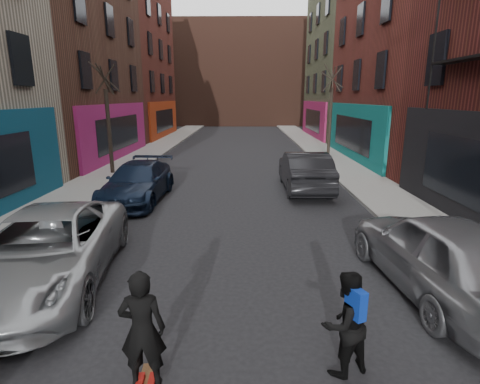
{
  "coord_description": "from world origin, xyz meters",
  "views": [
    {
      "loc": [
        0.63,
        -0.89,
        3.9
      ],
      "look_at": [
        0.51,
        8.17,
        1.6
      ],
      "focal_mm": 28.0,
      "sensor_mm": 36.0,
      "label": 1
    }
  ],
  "objects_px": {
    "parked_left_far": "(45,249)",
    "parked_left_end": "(138,182)",
    "tree_left_far": "(107,108)",
    "pedestrian": "(345,323)",
    "tree_right_far": "(331,103)",
    "parked_right_far": "(442,253)",
    "parked_right_end": "(305,171)",
    "skateboarder": "(142,330)"
  },
  "relations": [
    {
      "from": "parked_left_end",
      "to": "parked_right_far",
      "type": "height_order",
      "value": "parked_right_far"
    },
    {
      "from": "parked_right_far",
      "to": "pedestrian",
      "type": "bearing_deg",
      "value": 37.46
    },
    {
      "from": "pedestrian",
      "to": "parked_right_end",
      "type": "bearing_deg",
      "value": -120.48
    },
    {
      "from": "parked_left_end",
      "to": "parked_right_end",
      "type": "distance_m",
      "value": 6.94
    },
    {
      "from": "parked_left_far",
      "to": "parked_left_end",
      "type": "height_order",
      "value": "parked_left_far"
    },
    {
      "from": "tree_left_far",
      "to": "skateboarder",
      "type": "xyz_separation_m",
      "value": [
        5.49,
        -14.59,
        -2.44
      ]
    },
    {
      "from": "parked_right_end",
      "to": "tree_right_far",
      "type": "bearing_deg",
      "value": -108.48
    },
    {
      "from": "tree_left_far",
      "to": "parked_right_end",
      "type": "relative_size",
      "value": 1.28
    },
    {
      "from": "parked_left_far",
      "to": "parked_right_end",
      "type": "distance_m",
      "value": 10.89
    },
    {
      "from": "parked_right_far",
      "to": "skateboarder",
      "type": "height_order",
      "value": "skateboarder"
    },
    {
      "from": "parked_right_far",
      "to": "tree_right_far",
      "type": "bearing_deg",
      "value": -100.3
    },
    {
      "from": "skateboarder",
      "to": "parked_left_far",
      "type": "bearing_deg",
      "value": -50.37
    },
    {
      "from": "tree_right_far",
      "to": "parked_right_end",
      "type": "bearing_deg",
      "value": -108.29
    },
    {
      "from": "parked_left_end",
      "to": "parked_right_end",
      "type": "bearing_deg",
      "value": 16.54
    },
    {
      "from": "tree_left_far",
      "to": "parked_left_far",
      "type": "relative_size",
      "value": 1.15
    },
    {
      "from": "tree_right_far",
      "to": "skateboarder",
      "type": "relative_size",
      "value": 4.06
    },
    {
      "from": "parked_left_far",
      "to": "parked_left_end",
      "type": "xyz_separation_m",
      "value": [
        0.09,
        6.71,
        -0.06
      ]
    },
    {
      "from": "tree_right_far",
      "to": "skateboarder",
      "type": "distance_m",
      "value": 21.88
    },
    {
      "from": "parked_left_end",
      "to": "pedestrian",
      "type": "bearing_deg",
      "value": -57.72
    },
    {
      "from": "parked_left_end",
      "to": "parked_left_far",
      "type": "bearing_deg",
      "value": -89.28
    },
    {
      "from": "parked_left_far",
      "to": "parked_right_end",
      "type": "relative_size",
      "value": 1.11
    },
    {
      "from": "tree_right_far",
      "to": "parked_right_end",
      "type": "xyz_separation_m",
      "value": [
        -3.0,
        -9.08,
        -2.69
      ]
    },
    {
      "from": "tree_left_far",
      "to": "skateboarder",
      "type": "distance_m",
      "value": 15.78
    },
    {
      "from": "tree_left_far",
      "to": "parked_left_end",
      "type": "xyz_separation_m",
      "value": [
        2.7,
        -4.89,
        -2.66
      ]
    },
    {
      "from": "tree_left_far",
      "to": "pedestrian",
      "type": "height_order",
      "value": "tree_left_far"
    },
    {
      "from": "parked_right_end",
      "to": "skateboarder",
      "type": "xyz_separation_m",
      "value": [
        -3.91,
        -11.52,
        0.1
      ]
    },
    {
      "from": "parked_left_far",
      "to": "parked_right_far",
      "type": "relative_size",
      "value": 1.12
    },
    {
      "from": "parked_right_end",
      "to": "parked_left_far",
      "type": "bearing_deg",
      "value": 51.25
    },
    {
      "from": "skateboarder",
      "to": "parked_right_far",
      "type": "bearing_deg",
      "value": -156.87
    },
    {
      "from": "parked_left_far",
      "to": "pedestrian",
      "type": "height_order",
      "value": "pedestrian"
    },
    {
      "from": "parked_left_far",
      "to": "skateboarder",
      "type": "distance_m",
      "value": 4.16
    },
    {
      "from": "tree_left_far",
      "to": "parked_left_far",
      "type": "xyz_separation_m",
      "value": [
        2.62,
        -11.59,
        -2.6
      ]
    },
    {
      "from": "tree_left_far",
      "to": "parked_right_end",
      "type": "xyz_separation_m",
      "value": [
        9.4,
        -3.08,
        -2.54
      ]
    },
    {
      "from": "parked_left_far",
      "to": "parked_right_far",
      "type": "xyz_separation_m",
      "value": [
        8.18,
        -0.27,
        0.07
      ]
    },
    {
      "from": "parked_left_end",
      "to": "parked_right_end",
      "type": "height_order",
      "value": "parked_right_end"
    },
    {
      "from": "tree_right_far",
      "to": "parked_right_far",
      "type": "relative_size",
      "value": 1.36
    },
    {
      "from": "parked_right_end",
      "to": "pedestrian",
      "type": "distance_m",
      "value": 11.18
    },
    {
      "from": "parked_left_far",
      "to": "parked_left_end",
      "type": "relative_size",
      "value": 1.13
    },
    {
      "from": "tree_right_far",
      "to": "parked_right_far",
      "type": "bearing_deg",
      "value": -95.12
    },
    {
      "from": "tree_left_far",
      "to": "pedestrian",
      "type": "bearing_deg",
      "value": -59.82
    },
    {
      "from": "parked_right_far",
      "to": "parked_left_far",
      "type": "bearing_deg",
      "value": -7.03
    },
    {
      "from": "tree_left_far",
      "to": "parked_right_end",
      "type": "bearing_deg",
      "value": -18.14
    }
  ]
}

